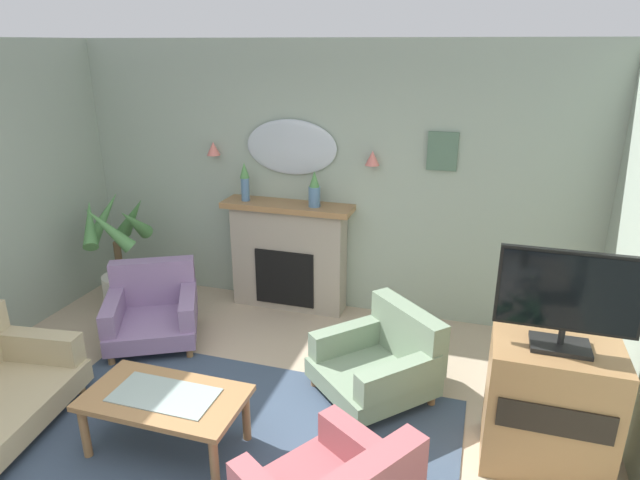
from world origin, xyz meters
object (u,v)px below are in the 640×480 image
coffee_table (165,402)px  wall_sconce_left (213,148)px  fireplace (288,257)px  armchair_near_fireplace (153,309)px  framed_picture (442,151)px  tv_flatscreen (568,298)px  wall_mirror (291,147)px  wall_sconce_right (372,158)px  armchair_in_corner (382,360)px  tv_cabinet (549,405)px  potted_plant_tall_palm (118,255)px  mantel_vase_centre (314,190)px  mantel_vase_right (245,180)px

coffee_table → wall_sconce_left: bearing=108.4°
coffee_table → fireplace: bearing=89.0°
wall_sconce_left → armchair_near_fireplace: bearing=-98.1°
framed_picture → tv_flatscreen: framed_picture is taller
wall_mirror → wall_sconce_right: bearing=-3.4°
armchair_near_fireplace → wall_sconce_left: bearing=81.9°
fireplace → tv_flatscreen: 3.08m
armchair_near_fireplace → fireplace: bearing=45.4°
fireplace → armchair_near_fireplace: 1.46m
wall_sconce_left → armchair_in_corner: (2.11, -1.34, -1.35)m
tv_flatscreen → tv_cabinet: bearing=90.0°
framed_picture → armchair_in_corner: bearing=-99.7°
tv_flatscreen → potted_plant_tall_palm: size_ratio=0.68×
mantel_vase_centre → armchair_in_corner: size_ratio=0.32×
potted_plant_tall_palm → wall_mirror: bearing=21.2°
wall_mirror → tv_cabinet: (2.46, -1.84, -1.26)m
fireplace → armchair_in_corner: size_ratio=1.19×
wall_sconce_left → coffee_table: bearing=-71.6°
tv_flatscreen → armchair_in_corner: bearing=158.6°
fireplace → tv_cabinet: fireplace is taller
fireplace → wall_sconce_left: size_ratio=9.71×
coffee_table → armchair_near_fireplace: (-0.97, 1.32, -0.08)m
framed_picture → armchair_in_corner: 2.03m
armchair_in_corner → tv_flatscreen: size_ratio=1.36×
framed_picture → tv_cabinet: (0.96, -1.85, -1.30)m
armchair_near_fireplace → tv_flatscreen: 3.66m
wall_mirror → tv_cabinet: size_ratio=1.07×
wall_sconce_left → wall_sconce_right: size_ratio=1.00×
wall_sconce_right → fireplace: bearing=-173.8°
mantel_vase_centre → wall_mirror: 0.52m
mantel_vase_centre → tv_cabinet: size_ratio=0.40×
mantel_vase_right → wall_sconce_right: (1.30, 0.12, 0.28)m
tv_cabinet → armchair_near_fireplace: bearing=168.9°
armchair_in_corner → mantel_vase_centre: bearing=128.1°
wall_sconce_left → mantel_vase_centre: bearing=-6.0°
fireplace → armchair_near_fireplace: size_ratio=1.24×
wall_sconce_right → tv_flatscreen: (1.61, -1.82, -0.41)m
mantel_vase_right → mantel_vase_centre: size_ratio=1.11×
mantel_vase_right → framed_picture: framed_picture is taller
mantel_vase_right → coffee_table: 2.55m
wall_sconce_left → tv_cabinet: bearing=-28.5°
fireplace → framed_picture: framed_picture is taller
wall_sconce_right → tv_flatscreen: 2.46m
mantel_vase_right → wall_mirror: bearing=20.7°
mantel_vase_right → wall_sconce_right: wall_sconce_right is taller
coffee_table → tv_cabinet: size_ratio=1.22×
wall_sconce_left → framed_picture: (2.35, 0.06, 0.09)m
coffee_table → armchair_near_fireplace: bearing=126.3°
armchair_near_fireplace → tv_cabinet: bearing=-11.1°
wall_sconce_left → armchair_near_fireplace: (-0.16, -1.12, -1.35)m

